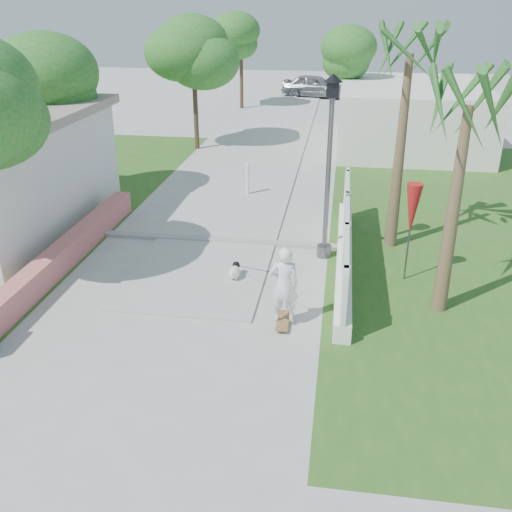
% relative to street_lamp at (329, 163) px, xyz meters
% --- Properties ---
extents(ground, '(90.00, 90.00, 0.00)m').
position_rel_street_lamp_xyz_m(ground, '(-2.90, -5.50, -2.43)').
color(ground, '#B7B7B2').
rests_on(ground, ground).
extents(path_strip, '(3.20, 36.00, 0.06)m').
position_rel_street_lamp_xyz_m(path_strip, '(-2.90, 14.50, -2.40)').
color(path_strip, '#B7B7B2').
rests_on(path_strip, ground).
extents(curb, '(6.50, 0.25, 0.10)m').
position_rel_street_lamp_xyz_m(curb, '(-2.90, 0.50, -2.38)').
color(curb, '#999993').
rests_on(curb, ground).
extents(grass_left, '(8.00, 20.00, 0.01)m').
position_rel_street_lamp_xyz_m(grass_left, '(-9.90, 2.50, -2.42)').
color(grass_left, '#2D5D1D').
rests_on(grass_left, ground).
extents(grass_right, '(8.00, 20.00, 0.01)m').
position_rel_street_lamp_xyz_m(grass_right, '(4.10, 2.50, -2.42)').
color(grass_right, '#2D5D1D').
rests_on(grass_right, ground).
extents(pink_wall, '(0.45, 8.20, 0.80)m').
position_rel_street_lamp_xyz_m(pink_wall, '(-6.20, -1.95, -2.11)').
color(pink_wall, '#D4706C').
rests_on(pink_wall, ground).
extents(lattice_fence, '(0.35, 7.00, 1.50)m').
position_rel_street_lamp_xyz_m(lattice_fence, '(0.50, -0.50, -1.88)').
color(lattice_fence, white).
rests_on(lattice_fence, ground).
extents(building_right, '(6.00, 8.00, 2.60)m').
position_rel_street_lamp_xyz_m(building_right, '(3.10, 12.50, -1.13)').
color(building_right, silver).
rests_on(building_right, ground).
extents(street_lamp, '(0.44, 0.44, 4.44)m').
position_rel_street_lamp_xyz_m(street_lamp, '(0.00, 0.00, 0.00)').
color(street_lamp, '#59595E').
rests_on(street_lamp, ground).
extents(bollard, '(0.14, 0.14, 1.09)m').
position_rel_street_lamp_xyz_m(bollard, '(-2.70, 4.50, -1.84)').
color(bollard, white).
rests_on(bollard, ground).
extents(patio_umbrella, '(0.36, 0.36, 2.30)m').
position_rel_street_lamp_xyz_m(patio_umbrella, '(1.90, -1.00, -0.74)').
color(patio_umbrella, '#59595E').
rests_on(patio_umbrella, ground).
extents(tree_left_mid, '(3.20, 3.20, 4.85)m').
position_rel_street_lamp_xyz_m(tree_left_mid, '(-8.38, 2.98, 1.07)').
color(tree_left_mid, '#4C3826').
rests_on(tree_left_mid, ground).
extents(tree_path_left, '(3.40, 3.40, 5.23)m').
position_rel_street_lamp_xyz_m(tree_path_left, '(-5.88, 10.48, 1.39)').
color(tree_path_left, '#4C3826').
rests_on(tree_path_left, ground).
extents(tree_path_right, '(3.00, 3.00, 4.79)m').
position_rel_street_lamp_xyz_m(tree_path_right, '(0.32, 14.48, 1.07)').
color(tree_path_right, '#4C3826').
rests_on(tree_path_right, ground).
extents(tree_path_far, '(3.20, 3.20, 5.17)m').
position_rel_street_lamp_xyz_m(tree_path_far, '(-5.68, 20.48, 1.39)').
color(tree_path_far, '#4C3826').
rests_on(tree_path_far, ground).
extents(palm_far, '(1.80, 1.80, 5.30)m').
position_rel_street_lamp_xyz_m(palm_far, '(1.70, 1.00, 2.06)').
color(palm_far, brown).
rests_on(palm_far, ground).
extents(palm_near, '(1.80, 1.80, 4.70)m').
position_rel_street_lamp_xyz_m(palm_near, '(2.50, -2.30, 1.53)').
color(palm_near, brown).
rests_on(palm_near, ground).
extents(skateboarder, '(1.63, 2.39, 1.68)m').
position_rel_street_lamp_xyz_m(skateboarder, '(-1.31, -2.58, -1.69)').
color(skateboarder, olive).
rests_on(skateboarder, ground).
extents(dog, '(0.27, 0.59, 0.40)m').
position_rel_street_lamp_xyz_m(dog, '(-1.98, -1.62, -2.21)').
color(dog, silver).
rests_on(dog, ground).
extents(parked_car, '(4.43, 2.40, 1.43)m').
position_rel_street_lamp_xyz_m(parked_car, '(-1.70, 25.13, -1.71)').
color(parked_car, '#B1B5BA').
rests_on(parked_car, ground).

